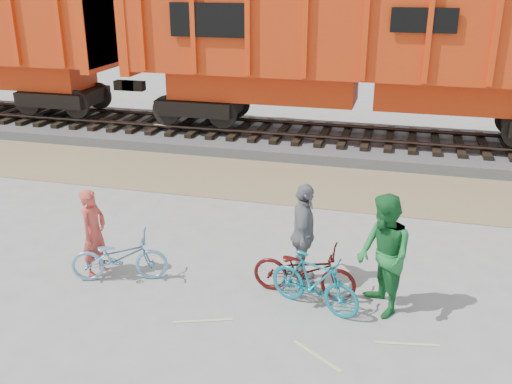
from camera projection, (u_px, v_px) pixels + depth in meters
ground at (279, 303)px, 9.10m from camera, size 120.00×120.00×0.00m
gravel_strip at (328, 186)px, 14.06m from camera, size 120.00×3.00×0.02m
ballast_bed at (345, 143)px, 17.17m from camera, size 120.00×4.00×0.30m
track at (345, 132)px, 17.05m from camera, size 120.00×2.60×0.24m
hopper_car_center at (369, 46)px, 16.02m from camera, size 14.00×3.13×4.65m
bicycle_blue at (119, 257)px, 9.64m from camera, size 1.72×1.05×0.85m
bicycle_teal at (314, 282)px, 8.79m from camera, size 1.59×0.94×0.92m
bicycle_maroon at (304, 270)px, 9.17m from camera, size 1.73×0.68×0.89m
person_solo at (94, 232)px, 9.73m from camera, size 0.41×0.59×1.56m
person_man at (384, 256)px, 8.55m from camera, size 1.06×1.15×1.91m
person_woman at (303, 235)px, 9.40m from camera, size 0.60×1.09×1.77m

